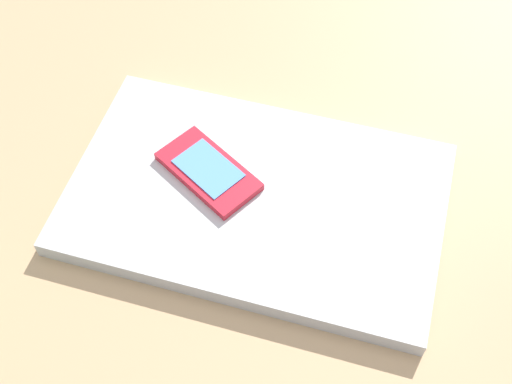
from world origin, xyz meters
TOP-DOWN VIEW (x-y plane):
  - desk_surface at (0.00, 0.00)cm, footprint 120.00×80.00cm
  - laptop_closed at (-4.63, 2.52)cm, footprint 38.52×27.80cm
  - cell_phone_on_laptop at (-9.41, 4.28)cm, footprint 11.04×10.44cm

SIDE VIEW (x-z plane):
  - desk_surface at x=0.00cm, z-range 0.00..3.00cm
  - laptop_closed at x=-4.63cm, z-range 3.00..4.85cm
  - cell_phone_on_laptop at x=-9.41cm, z-range 4.82..5.77cm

